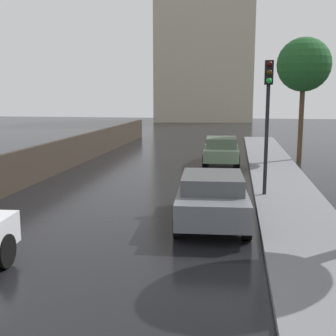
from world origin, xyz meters
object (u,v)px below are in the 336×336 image
object	(u,v)px
car_grey_far_ahead	(212,197)
traffic_light	(268,103)
car_green_near_kerb	(221,150)
street_tree_mid	(304,65)

from	to	relation	value
car_grey_far_ahead	traffic_light	world-z (taller)	traffic_light
car_grey_far_ahead	car_green_near_kerb	bearing A→B (deg)	86.93
traffic_light	car_grey_far_ahead	bearing A→B (deg)	-117.26
car_grey_far_ahead	traffic_light	distance (m)	4.15
traffic_light	street_tree_mid	world-z (taller)	street_tree_mid
car_green_near_kerb	street_tree_mid	world-z (taller)	street_tree_mid
car_grey_far_ahead	street_tree_mid	xyz separation A→B (m)	(3.80, 11.37, 4.09)
car_green_near_kerb	street_tree_mid	xyz separation A→B (m)	(3.90, 1.53, 4.10)
car_grey_far_ahead	street_tree_mid	size ratio (longest dim) A/B	0.65
car_green_near_kerb	traffic_light	distance (m)	7.43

